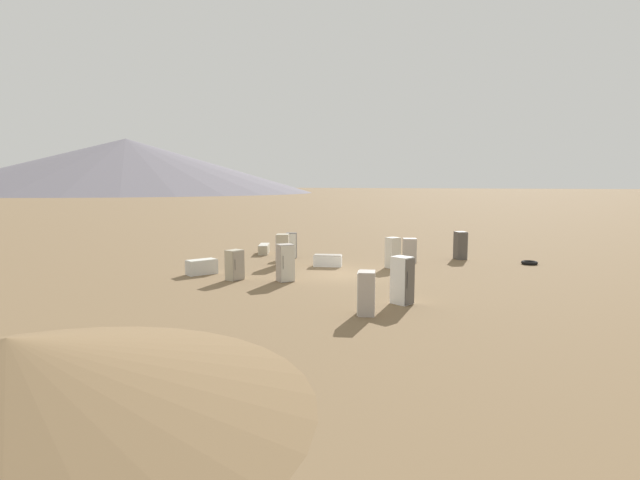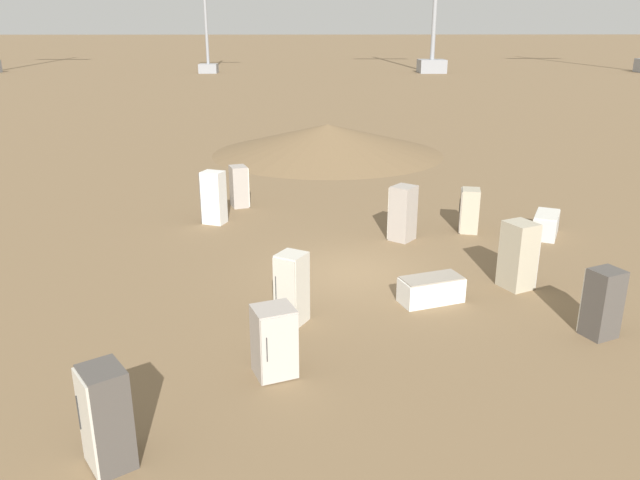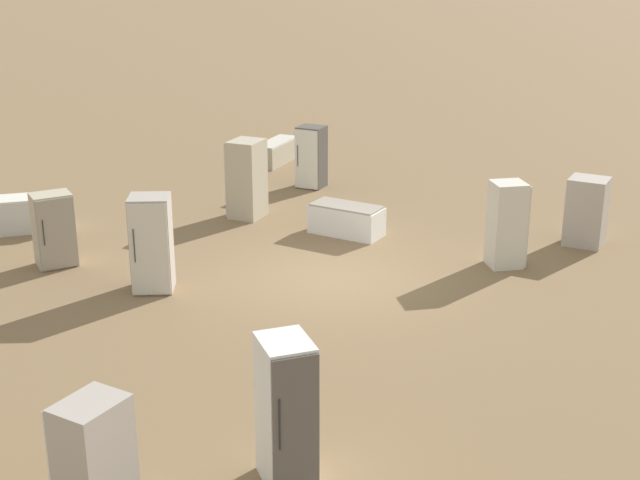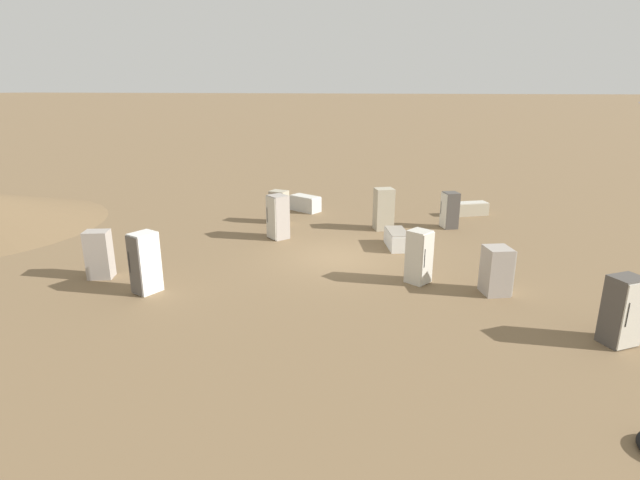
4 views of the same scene
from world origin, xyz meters
The scene contains 13 objects.
ground_plane centered at (0.00, 0.00, 0.00)m, with size 1000.00×1000.00×0.00m, color brown.
discarded_fridge_0 centered at (-1.72, -3.01, 0.86)m, with size 0.86×0.88×1.73m.
discarded_fridge_1 centered at (-4.56, -8.03, 0.87)m, with size 0.95×0.97×1.74m.
discarded_fridge_2 centered at (-2.03, -5.34, 0.73)m, with size 0.99×0.98×1.46m.
discarded_fridge_3 centered at (4.30, -1.07, 0.91)m, with size 0.98×1.01×1.83m.
discarded_fridge_4 centered at (1.81, -1.95, 0.33)m, with size 1.75×1.20×0.67m.
discarded_fridge_5 centered at (5.26, -3.88, 0.80)m, with size 0.85×0.85×1.60m.
discarded_fridge_6 centered at (1.82, 2.96, 0.91)m, with size 1.00×1.00×1.81m.
discarded_fridge_7 centered at (7.89, -4.80, 0.32)m, with size 1.37×1.92×0.64m.
discarded_fridge_8 centered at (-3.90, 7.13, 0.80)m, with size 0.83×0.90×1.59m.
discarded_fridge_9 centered at (-4.60, 4.97, 0.94)m, with size 0.92×0.81×1.88m.
discarded_fridge_10 centered at (6.70, 3.21, 0.39)m, with size 1.33×1.70×0.78m.
discarded_fridge_11 centered at (4.23, 3.75, 0.74)m, with size 0.77×0.87×1.49m.
Camera 4 is at (-16.99, -3.74, 6.02)m, focal length 28.00 mm.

